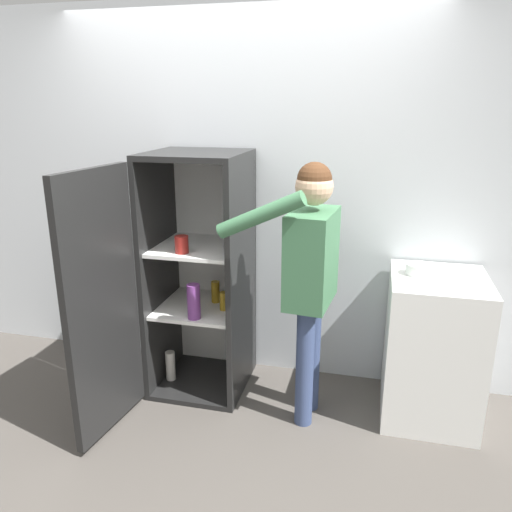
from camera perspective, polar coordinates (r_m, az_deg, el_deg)
name	(u,v)px	position (r m, az deg, el deg)	size (l,w,h in m)	color
ground_plane	(203,441)	(3.15, -6.09, -20.27)	(12.00, 12.00, 0.00)	#4C4742
wall_back	(245,197)	(3.49, -1.29, 6.73)	(7.00, 0.06, 2.55)	silver
refrigerator	(184,280)	(3.29, -8.23, -2.69)	(0.73, 1.23, 1.62)	black
person	(310,264)	(2.91, 6.20, -0.87)	(0.65, 0.56, 1.60)	#384770
counter	(432,348)	(3.32, 19.52, -9.84)	(0.56, 0.62, 0.92)	white
bowl	(418,269)	(3.14, 18.06, -1.44)	(0.15, 0.15, 0.07)	white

